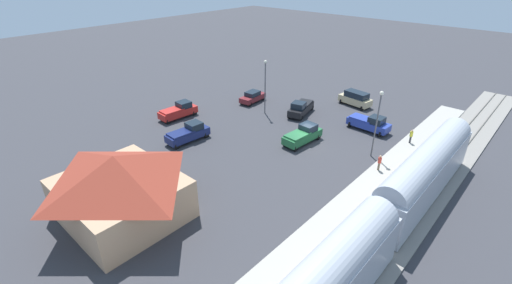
{
  "coord_description": "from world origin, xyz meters",
  "views": [
    {
      "loc": [
        -20.63,
        32.38,
        19.86
      ],
      "look_at": [
        3.51,
        5.52,
        1.0
      ],
      "focal_mm": 24.67,
      "sensor_mm": 36.0,
      "label": 1
    }
  ],
  "objects_px": {
    "pickup_green": "(303,135)",
    "light_pole_lot_center": "(265,81)",
    "pedestrian_on_platform": "(411,135)",
    "pickup_blue": "(369,123)",
    "suv_tan": "(356,98)",
    "sedan_maroon": "(253,97)",
    "light_pole_near_platform": "(378,117)",
    "pedestrian_waiting_far": "(380,162)",
    "pickup_navy": "(188,133)",
    "pickup_red": "(179,111)",
    "pickup_black": "(301,108)",
    "station_building": "(119,186)"
  },
  "relations": [
    {
      "from": "pickup_black",
      "to": "pickup_red",
      "type": "xyz_separation_m",
      "value": [
        12.06,
        12.31,
        0.0
      ]
    },
    {
      "from": "pedestrian_on_platform",
      "to": "sedan_maroon",
      "type": "bearing_deg",
      "value": 5.0
    },
    {
      "from": "station_building",
      "to": "light_pole_lot_center",
      "type": "relative_size",
      "value": 1.36
    },
    {
      "from": "pickup_black",
      "to": "pickup_red",
      "type": "relative_size",
      "value": 1.04
    },
    {
      "from": "pickup_green",
      "to": "light_pole_lot_center",
      "type": "distance_m",
      "value": 10.87
    },
    {
      "from": "light_pole_lot_center",
      "to": "sedan_maroon",
      "type": "bearing_deg",
      "value": -25.83
    },
    {
      "from": "pickup_black",
      "to": "suv_tan",
      "type": "bearing_deg",
      "value": -116.18
    },
    {
      "from": "pickup_black",
      "to": "sedan_maroon",
      "type": "xyz_separation_m",
      "value": [
        8.44,
        0.95,
        -0.15
      ]
    },
    {
      "from": "pedestrian_on_platform",
      "to": "pickup_green",
      "type": "height_order",
      "value": "pickup_green"
    },
    {
      "from": "pickup_navy",
      "to": "light_pole_lot_center",
      "type": "height_order",
      "value": "light_pole_lot_center"
    },
    {
      "from": "station_building",
      "to": "pickup_black",
      "type": "distance_m",
      "value": 28.68
    },
    {
      "from": "sedan_maroon",
      "to": "pickup_red",
      "type": "distance_m",
      "value": 11.92
    },
    {
      "from": "pickup_green",
      "to": "light_pole_lot_center",
      "type": "relative_size",
      "value": 0.72
    },
    {
      "from": "pedestrian_waiting_far",
      "to": "pickup_navy",
      "type": "xyz_separation_m",
      "value": [
        20.47,
        8.65,
        -0.25
      ]
    },
    {
      "from": "suv_tan",
      "to": "light_pole_near_platform",
      "type": "distance_m",
      "value": 16.05
    },
    {
      "from": "pedestrian_on_platform",
      "to": "suv_tan",
      "type": "xyz_separation_m",
      "value": [
        11.06,
        -7.27,
        -0.13
      ]
    },
    {
      "from": "station_building",
      "to": "pedestrian_waiting_far",
      "type": "height_order",
      "value": "station_building"
    },
    {
      "from": "pedestrian_waiting_far",
      "to": "light_pole_lot_center",
      "type": "xyz_separation_m",
      "value": [
        19.2,
        -4.18,
        3.57
      ]
    },
    {
      "from": "light_pole_near_platform",
      "to": "pickup_navy",
      "type": "bearing_deg",
      "value": 31.73
    },
    {
      "from": "suv_tan",
      "to": "pickup_red",
      "type": "bearing_deg",
      "value": 51.98
    },
    {
      "from": "suv_tan",
      "to": "light_pole_lot_center",
      "type": "relative_size",
      "value": 0.66
    },
    {
      "from": "pedestrian_waiting_far",
      "to": "pickup_red",
      "type": "relative_size",
      "value": 0.31
    },
    {
      "from": "pickup_green",
      "to": "pickup_blue",
      "type": "distance_m",
      "value": 9.62
    },
    {
      "from": "pickup_blue",
      "to": "pedestrian_waiting_far",
      "type": "bearing_deg",
      "value": 121.38
    },
    {
      "from": "station_building",
      "to": "pickup_blue",
      "type": "bearing_deg",
      "value": -104.61
    },
    {
      "from": "pickup_black",
      "to": "sedan_maroon",
      "type": "bearing_deg",
      "value": 6.43
    },
    {
      "from": "pickup_blue",
      "to": "pickup_red",
      "type": "height_order",
      "value": "same"
    },
    {
      "from": "pickup_navy",
      "to": "pickup_blue",
      "type": "height_order",
      "value": "same"
    },
    {
      "from": "suv_tan",
      "to": "pickup_red",
      "type": "height_order",
      "value": "suv_tan"
    },
    {
      "from": "sedan_maroon",
      "to": "light_pole_near_platform",
      "type": "bearing_deg",
      "value": 170.64
    },
    {
      "from": "pedestrian_on_platform",
      "to": "pickup_red",
      "type": "relative_size",
      "value": 0.31
    },
    {
      "from": "suv_tan",
      "to": "pickup_blue",
      "type": "xyz_separation_m",
      "value": [
        -5.53,
        6.73,
        -0.12
      ]
    },
    {
      "from": "pickup_red",
      "to": "light_pole_near_platform",
      "type": "distance_m",
      "value": 26.51
    },
    {
      "from": "pickup_blue",
      "to": "sedan_maroon",
      "type": "bearing_deg",
      "value": 8.18
    },
    {
      "from": "pedestrian_waiting_far",
      "to": "pickup_navy",
      "type": "relative_size",
      "value": 0.31
    },
    {
      "from": "pickup_green",
      "to": "pickup_red",
      "type": "relative_size",
      "value": 1.0
    },
    {
      "from": "pickup_navy",
      "to": "light_pole_near_platform",
      "type": "distance_m",
      "value": 21.96
    },
    {
      "from": "pedestrian_on_platform",
      "to": "pickup_navy",
      "type": "xyz_separation_m",
      "value": [
        20.59,
        16.97,
        -0.25
      ]
    },
    {
      "from": "pickup_black",
      "to": "light_pole_lot_center",
      "type": "xyz_separation_m",
      "value": [
        4.15,
        3.03,
        3.83
      ]
    },
    {
      "from": "pedestrian_waiting_far",
      "to": "pickup_black",
      "type": "xyz_separation_m",
      "value": [
        15.05,
        -7.2,
        -0.25
      ]
    },
    {
      "from": "pickup_red",
      "to": "station_building",
      "type": "bearing_deg",
      "value": 130.44
    },
    {
      "from": "pedestrian_on_platform",
      "to": "pickup_blue",
      "type": "bearing_deg",
      "value": -5.51
    },
    {
      "from": "pedestrian_on_platform",
      "to": "pickup_blue",
      "type": "height_order",
      "value": "pickup_blue"
    },
    {
      "from": "station_building",
      "to": "suv_tan",
      "type": "height_order",
      "value": "station_building"
    },
    {
      "from": "pickup_red",
      "to": "light_pole_lot_center",
      "type": "distance_m",
      "value": 12.78
    },
    {
      "from": "station_building",
      "to": "pickup_red",
      "type": "relative_size",
      "value": 1.9
    },
    {
      "from": "pickup_blue",
      "to": "pickup_green",
      "type": "bearing_deg",
      "value": 62.81
    },
    {
      "from": "pickup_black",
      "to": "light_pole_lot_center",
      "type": "distance_m",
      "value": 6.4
    },
    {
      "from": "pedestrian_waiting_far",
      "to": "suv_tan",
      "type": "distance_m",
      "value": 19.04
    },
    {
      "from": "light_pole_lot_center",
      "to": "pickup_navy",
      "type": "bearing_deg",
      "value": 84.36
    }
  ]
}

